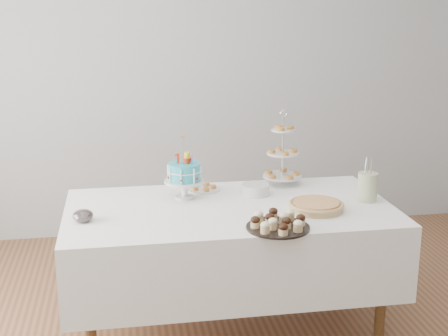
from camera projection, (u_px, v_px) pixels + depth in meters
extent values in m
cube|color=#A8ABAE|center=(193.00, 75.00, 5.14)|extent=(5.00, 0.04, 2.70)
cube|color=#A8ABAE|center=(421.00, 289.00, 1.33)|extent=(5.00, 0.04, 2.70)
cube|color=white|center=(230.00, 242.00, 3.73)|extent=(1.92, 1.02, 0.45)
cylinder|color=brown|center=(90.00, 315.00, 3.30)|extent=(0.06, 0.06, 0.67)
cylinder|color=brown|center=(382.00, 291.00, 3.57)|extent=(0.06, 0.06, 0.67)
cylinder|color=brown|center=(94.00, 259.00, 4.01)|extent=(0.06, 0.06, 0.67)
cylinder|color=brown|center=(338.00, 243.00, 4.27)|extent=(0.06, 0.06, 0.67)
cylinder|color=#2BAABC|center=(184.00, 172.00, 3.78)|extent=(0.19, 0.19, 0.11)
torus|color=white|center=(184.00, 171.00, 3.78)|extent=(0.21, 0.21, 0.01)
cube|color=#A92612|center=(178.00, 158.00, 3.76)|extent=(0.02, 0.02, 0.06)
cylinder|color=blue|center=(192.00, 160.00, 3.73)|extent=(0.01, 0.01, 0.06)
cylinder|color=silver|center=(183.00, 150.00, 3.77)|extent=(0.00, 0.00, 0.15)
cylinder|color=#FFB246|center=(183.00, 137.00, 3.75)|extent=(0.04, 0.04, 0.01)
cylinder|color=black|center=(278.00, 227.00, 3.32)|extent=(0.34, 0.34, 0.01)
ellipsoid|color=black|center=(266.00, 219.00, 3.30)|extent=(0.05, 0.05, 0.04)
ellipsoid|color=#F8E8C0|center=(290.00, 218.00, 3.32)|extent=(0.05, 0.05, 0.04)
cylinder|color=tan|center=(316.00, 207.00, 3.60)|extent=(0.30, 0.30, 0.04)
cylinder|color=#BE7F4A|center=(316.00, 203.00, 3.60)|extent=(0.27, 0.27, 0.02)
torus|color=tan|center=(316.00, 204.00, 3.60)|extent=(0.32, 0.32, 0.02)
cylinder|color=silver|center=(283.00, 151.00, 4.06)|extent=(0.01, 0.01, 0.46)
cylinder|color=silver|center=(282.00, 176.00, 4.11)|extent=(0.26, 0.26, 0.01)
cylinder|color=silver|center=(283.00, 153.00, 4.07)|extent=(0.21, 0.21, 0.01)
cylinder|color=silver|center=(283.00, 130.00, 4.03)|extent=(0.15, 0.15, 0.01)
torus|color=silver|center=(284.00, 114.00, 4.00)|extent=(0.05, 0.01, 0.05)
cylinder|color=silver|center=(255.00, 189.00, 3.89)|extent=(0.17, 0.17, 0.07)
cylinder|color=silver|center=(203.00, 189.00, 3.99)|extent=(0.22, 0.22, 0.01)
ellipsoid|color=silver|center=(83.00, 215.00, 3.42)|extent=(0.11, 0.11, 0.07)
cylinder|color=#630F08|center=(83.00, 216.00, 3.43)|extent=(0.08, 0.08, 0.03)
ellipsoid|color=silver|center=(83.00, 217.00, 3.41)|extent=(0.10, 0.10, 0.06)
cylinder|color=#630F08|center=(83.00, 218.00, 3.41)|extent=(0.07, 0.07, 0.03)
cylinder|color=beige|center=(367.00, 187.00, 3.76)|extent=(0.12, 0.12, 0.17)
cylinder|color=beige|center=(378.00, 184.00, 3.76)|extent=(0.01, 0.01, 0.09)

